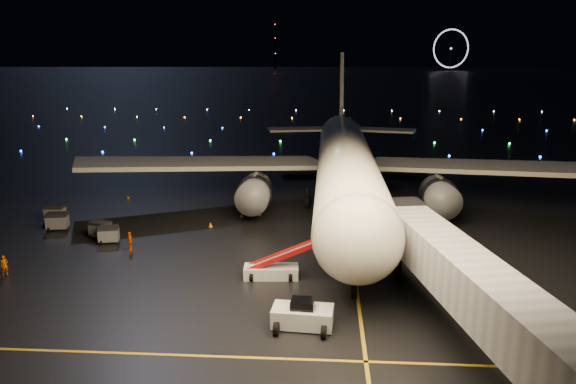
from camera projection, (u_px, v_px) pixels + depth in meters
name	position (u px, v px, depth m)	size (l,w,h in m)	color
ground	(310.00, 87.00, 334.77)	(2000.00, 2000.00, 0.00)	black
lane_centre	(349.00, 233.00, 57.57)	(0.25, 80.00, 0.02)	gold
lane_cross	(88.00, 352.00, 34.43)	(60.00, 0.25, 0.02)	gold
airliner	(346.00, 130.00, 67.14)	(64.37, 61.15, 18.24)	silver
pushback_tug	(303.00, 313.00, 37.50)	(4.06, 2.13, 1.93)	silver
belt_loader	(271.00, 259.00, 45.70)	(6.51, 1.77, 3.16)	silver
crew_a	(4.00, 265.00, 46.42)	(0.62, 0.41, 1.70)	#ED5E00
crew_c	(130.00, 241.00, 52.27)	(1.06, 0.44, 1.81)	#ED5E00
safety_cone_0	(242.00, 215.00, 63.42)	(0.44, 0.44, 0.50)	orange
safety_cone_1	(259.00, 213.00, 64.04)	(0.43, 0.43, 0.49)	orange
safety_cone_2	(210.00, 224.00, 59.67)	(0.49, 0.49, 0.55)	orange
safety_cone_3	(128.00, 197.00, 71.45)	(0.46, 0.46, 0.52)	orange
ferris_wheel	(451.00, 50.00, 725.00)	(50.00, 4.00, 52.00)	black
radio_mast	(275.00, 46.00, 757.89)	(1.80, 1.80, 64.00)	black
taxiway_lights	(290.00, 125.00, 146.57)	(164.00, 92.00, 0.36)	black
baggage_cart_0	(100.00, 229.00, 56.17)	(1.92, 1.34, 1.63)	slate
baggage_cart_1	(109.00, 234.00, 54.63)	(1.90, 1.33, 1.61)	slate
baggage_cart_2	(57.00, 221.00, 58.67)	(2.10, 1.47, 1.79)	slate
baggage_cart_3	(55.00, 213.00, 62.00)	(2.03, 1.42, 1.73)	slate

